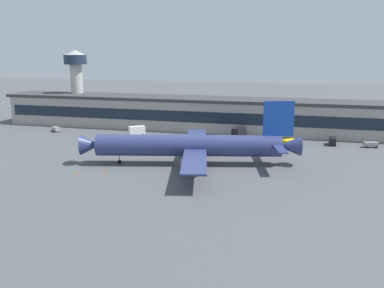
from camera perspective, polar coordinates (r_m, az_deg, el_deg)
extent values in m
plane|color=#4C4F54|center=(118.89, -1.21, -2.62)|extent=(600.00, 600.00, 0.00)
cube|color=#9E9993|center=(165.62, 3.54, 3.87)|extent=(177.58, 17.08, 11.78)
cube|color=#38383D|center=(164.73, 3.57, 6.10)|extent=(181.13, 17.42, 1.20)
cube|color=#192333|center=(157.21, 2.93, 3.61)|extent=(174.02, 0.16, 4.24)
cylinder|color=navy|center=(116.17, -0.50, -0.21)|extent=(51.61, 17.49, 6.00)
cone|color=navy|center=(120.35, -13.74, -0.12)|extent=(6.54, 6.77, 5.70)
cone|color=navy|center=(118.51, 13.11, -0.29)|extent=(7.64, 6.75, 5.40)
cube|color=#1947B2|center=(116.43, 11.80, 3.46)|extent=(8.29, 2.38, 9.59)
cube|color=navy|center=(111.31, 11.98, -0.60)|extent=(4.77, 11.06, 0.30)
cube|color=navy|center=(123.99, 10.91, 0.82)|extent=(4.77, 11.06, 0.30)
cube|color=navy|center=(102.10, 0.33, -2.40)|extent=(11.09, 23.97, 0.50)
cube|color=navy|center=(130.50, 0.61, 0.98)|extent=(11.09, 23.97, 0.50)
cylinder|color=#99999E|center=(106.03, -0.17, -2.97)|extent=(5.56, 4.33, 3.30)
cylinder|color=#99999E|center=(127.57, 0.13, -0.24)|extent=(5.56, 4.33, 3.30)
cylinder|color=black|center=(119.68, -9.92, -2.43)|extent=(1.18, 0.74, 1.10)
cylinder|color=slate|center=(119.30, -9.95, -1.74)|extent=(0.24, 0.24, 2.45)
cylinder|color=black|center=(114.72, 0.75, -2.91)|extent=(1.18, 0.74, 1.10)
cylinder|color=slate|center=(114.32, 0.75, -2.18)|extent=(0.24, 0.24, 2.45)
cylinder|color=black|center=(119.92, 0.79, -2.21)|extent=(1.18, 0.74, 1.10)
cylinder|color=slate|center=(119.54, 0.79, -1.51)|extent=(0.24, 0.24, 2.45)
cylinder|color=#B7B7B2|center=(190.39, -15.46, 6.68)|extent=(5.16, 5.16, 25.43)
cylinder|color=#1E2D42|center=(189.48, -15.73, 11.10)|extent=(9.80, 9.80, 4.00)
cone|color=#A5A5A5|center=(189.44, -15.78, 12.01)|extent=(8.82, 8.82, 2.00)
cube|color=gray|center=(149.28, 23.33, -0.04)|extent=(4.69, 2.72, 1.50)
cube|color=black|center=(149.64, 23.78, 0.06)|extent=(1.85, 2.02, 0.38)
cylinder|color=black|center=(150.75, 23.75, -0.25)|extent=(0.75, 0.43, 0.70)
cylinder|color=black|center=(149.19, 23.97, -0.40)|extent=(0.75, 0.43, 0.70)
cylinder|color=black|center=(149.70, 22.65, -0.24)|extent=(0.75, 0.43, 0.70)
cylinder|color=black|center=(148.13, 22.86, -0.39)|extent=(0.75, 0.43, 0.70)
cube|color=black|center=(151.49, 6.40, 1.57)|extent=(4.29, 7.62, 3.80)
cube|color=black|center=(153.15, 6.70, 1.97)|extent=(2.94, 3.03, 0.95)
cylinder|color=black|center=(154.59, 6.35, 1.08)|extent=(0.46, 0.75, 0.70)
cylinder|color=black|center=(153.73, 7.15, 0.99)|extent=(0.46, 0.75, 0.70)
cylinder|color=black|center=(150.04, 5.60, 0.73)|extent=(0.46, 0.75, 0.70)
cylinder|color=black|center=(149.16, 6.43, 0.64)|extent=(0.46, 0.75, 0.70)
cube|color=white|center=(157.51, -7.58, 1.86)|extent=(6.22, 5.56, 3.20)
cube|color=black|center=(157.83, -7.01, 2.13)|extent=(3.01, 3.03, 0.80)
cylinder|color=black|center=(159.39, -6.94, 1.42)|extent=(0.74, 0.67, 0.70)
cylinder|color=black|center=(157.36, -6.72, 1.28)|extent=(0.74, 0.67, 0.70)
cylinder|color=black|center=(158.32, -8.40, 1.30)|extent=(0.74, 0.67, 0.70)
cylinder|color=black|center=(156.27, -8.20, 1.15)|extent=(0.74, 0.67, 0.70)
cube|color=yellow|center=(145.29, 13.21, 0.33)|extent=(5.35, 5.08, 1.40)
cube|color=black|center=(144.43, 12.80, 0.39)|extent=(2.82, 2.91, 0.35)
cylinder|color=black|center=(143.52, 12.96, -0.10)|extent=(0.73, 0.68, 0.70)
cylinder|color=black|center=(145.31, 12.39, 0.09)|extent=(0.73, 0.68, 0.70)
cylinder|color=black|center=(145.59, 14.00, 0.03)|extent=(0.73, 0.68, 0.70)
cylinder|color=black|center=(147.36, 13.43, 0.22)|extent=(0.73, 0.68, 0.70)
cube|color=black|center=(148.73, 18.72, 0.43)|extent=(2.37, 5.27, 2.20)
cube|color=black|center=(150.04, 18.72, 0.71)|extent=(2.08, 1.89, 0.55)
cylinder|color=black|center=(150.69, 18.29, 0.19)|extent=(0.32, 0.71, 0.70)
cylinder|color=black|center=(150.78, 19.04, 0.14)|extent=(0.32, 0.71, 0.70)
cylinder|color=black|center=(147.14, 18.33, -0.11)|extent=(0.32, 0.71, 0.70)
cylinder|color=black|center=(147.23, 19.10, -0.16)|extent=(0.32, 0.71, 0.70)
cube|color=gray|center=(172.23, -18.19, 1.98)|extent=(4.11, 3.62, 1.50)
cube|color=black|center=(173.07, -18.33, 2.12)|extent=(2.05, 2.23, 0.38)
cylinder|color=black|center=(173.13, -18.61, 1.75)|extent=(0.75, 0.63, 0.70)
cylinder|color=black|center=(173.86, -18.08, 1.83)|extent=(0.75, 0.63, 0.70)
cylinder|color=black|center=(170.87, -18.26, 1.63)|extent=(0.75, 0.63, 0.70)
cylinder|color=black|center=(171.61, -17.72, 1.72)|extent=(0.75, 0.63, 0.70)
cone|color=#F2590C|center=(110.63, 0.01, -3.62)|extent=(0.54, 0.54, 0.68)
cone|color=#F2590C|center=(110.82, -11.86, -3.89)|extent=(0.48, 0.48, 0.60)
cone|color=#F2590C|center=(112.66, -15.51, -3.79)|extent=(0.55, 0.55, 0.69)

